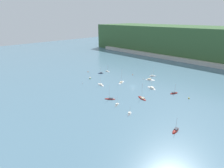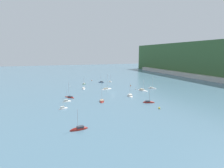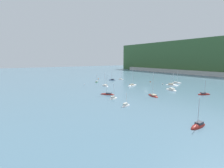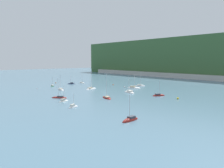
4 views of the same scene
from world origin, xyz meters
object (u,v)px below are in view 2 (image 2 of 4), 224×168
at_px(sailboat_4, 102,101).
at_px(sailboat_8, 110,82).
at_px(sailboat_10, 101,82).
at_px(mooring_buoy_3, 70,86).
at_px(mooring_buoy_4, 131,86).
at_px(mooring_buoy_0, 92,80).
at_px(sailboat_0, 84,89).
at_px(sailboat_13, 63,109).
at_px(sailboat_9, 70,97).
at_px(sailboat_3, 67,101).
at_px(sailboat_7, 149,102).
at_px(mooring_buoy_1, 159,108).
at_px(mooring_buoy_2, 136,89).
at_px(sailboat_1, 143,91).
at_px(sailboat_2, 152,88).
at_px(sailboat_5, 130,96).
at_px(sailboat_11, 79,129).
at_px(sailboat_12, 107,89).
at_px(sailboat_6, 84,84).

relative_size(sailboat_4, sailboat_8, 1.58).
height_order(sailboat_10, mooring_buoy_3, sailboat_10).
bearing_deg(mooring_buoy_4, sailboat_8, -160.55).
bearing_deg(mooring_buoy_0, mooring_buoy_4, 31.72).
xyz_separation_m(sailboat_0, sailboat_13, (44.67, -18.53, 0.03)).
distance_m(sailboat_9, sailboat_13, 21.83).
relative_size(sailboat_3, mooring_buoy_4, 10.23).
distance_m(sailboat_7, sailboat_8, 71.91).
bearing_deg(mooring_buoy_1, sailboat_10, -177.33).
distance_m(sailboat_7, mooring_buoy_2, 34.77).
height_order(sailboat_1, mooring_buoy_4, sailboat_1).
relative_size(sailboat_2, sailboat_5, 1.17).
bearing_deg(mooring_buoy_2, mooring_buoy_0, -158.13).
xyz_separation_m(sailboat_3, sailboat_7, (17.01, 40.98, -0.06)).
bearing_deg(sailboat_9, mooring_buoy_3, -46.24).
xyz_separation_m(sailboat_2, mooring_buoy_1, (42.90, -23.75, 0.34)).
xyz_separation_m(sailboat_8, sailboat_11, (92.59, -44.39, 0.01)).
xyz_separation_m(sailboat_0, sailboat_1, (21.56, 37.68, 0.03)).
xyz_separation_m(sailboat_8, sailboat_12, (30.68, -13.71, 0.01)).
bearing_deg(sailboat_12, sailboat_10, 63.97).
distance_m(sailboat_8, sailboat_9, 62.36).
distance_m(sailboat_4, mooring_buoy_4, 50.16).
distance_m(sailboat_1, sailboat_8, 44.82).
bearing_deg(mooring_buoy_0, sailboat_12, 0.89).
xyz_separation_m(sailboat_2, sailboat_11, (52.69, -63.38, -0.00)).
bearing_deg(mooring_buoy_2, sailboat_0, -114.49).
bearing_deg(sailboat_5, mooring_buoy_4, -14.05).
bearing_deg(sailboat_3, sailboat_1, -6.55).
relative_size(sailboat_3, sailboat_5, 0.82).
relative_size(sailboat_3, sailboat_11, 0.85).
xyz_separation_m(sailboat_3, mooring_buoy_2, (-16.33, 50.89, 0.22)).
distance_m(sailboat_0, sailboat_3, 35.96).
xyz_separation_m(sailboat_0, mooring_buoy_2, (16.05, 35.22, 0.29)).
bearing_deg(sailboat_2, mooring_buoy_2, -141.49).
xyz_separation_m(sailboat_8, sailboat_9, (45.98, -42.13, 0.01)).
distance_m(sailboat_7, sailboat_11, 45.63).
relative_size(sailboat_6, mooring_buoy_0, 9.01).
xyz_separation_m(sailboat_6, mooring_buoy_4, (20.83, 33.80, 0.21)).
xyz_separation_m(sailboat_2, sailboat_4, (20.61, -45.45, -0.01)).
bearing_deg(mooring_buoy_4, mooring_buoy_1, -13.12).
bearing_deg(sailboat_3, sailboat_2, -4.85).
bearing_deg(sailboat_8, sailboat_2, 12.51).
distance_m(sailboat_0, sailboat_11, 71.81).
relative_size(sailboat_0, sailboat_1, 1.06).
xyz_separation_m(sailboat_8, mooring_buoy_1, (82.80, -4.76, 0.35)).
relative_size(sailboat_0, sailboat_2, 0.91).
bearing_deg(sailboat_10, sailboat_7, 134.75).
distance_m(sailboat_9, mooring_buoy_2, 48.84).
distance_m(sailboat_2, sailboat_7, 39.20).
bearing_deg(mooring_buoy_1, sailboat_1, 161.02).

